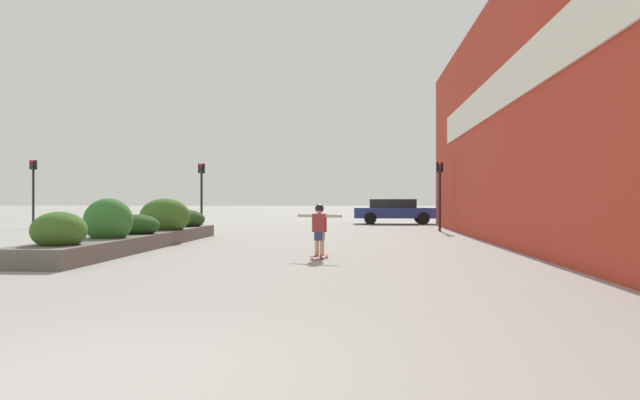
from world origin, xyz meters
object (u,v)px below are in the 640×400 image
(car_leftmost, at_px, (582,210))
(traffic_light_far_left, at_px, (33,182))
(skateboarder, at_px, (319,224))
(skateboard, at_px, (319,256))
(traffic_light_left, at_px, (201,184))
(traffic_light_right, at_px, (440,184))
(car_center_left, at_px, (395,211))

(car_leftmost, bearing_deg, traffic_light_far_left, -76.27)
(skateboarder, bearing_deg, car_leftmost, 76.91)
(car_leftmost, bearing_deg, skateboard, -33.76)
(car_leftmost, bearing_deg, traffic_light_left, -70.94)
(traffic_light_left, bearing_deg, traffic_light_far_left, 179.96)
(skateboarder, xyz_separation_m, traffic_light_right, (4.45, 12.37, 1.31))
(car_leftmost, xyz_separation_m, car_center_left, (-10.56, -0.09, -0.02))
(traffic_light_right, distance_m, traffic_light_far_left, 19.27)
(skateboard, distance_m, car_leftmost, 24.31)
(car_center_left, relative_size, traffic_light_left, 1.54)
(skateboard, height_order, traffic_light_right, traffic_light_right)
(car_leftmost, height_order, car_center_left, car_leftmost)
(skateboarder, distance_m, traffic_light_left, 14.86)
(traffic_light_left, bearing_deg, skateboarder, -63.79)
(car_leftmost, xyz_separation_m, traffic_light_far_left, (-28.30, -6.92, 1.47))
(skateboard, xyz_separation_m, traffic_light_left, (-6.53, 13.28, 2.07))
(traffic_light_left, xyz_separation_m, traffic_light_far_left, (-8.26, 0.01, 0.13))
(car_center_left, distance_m, traffic_light_left, 11.76)
(traffic_light_far_left, bearing_deg, skateboarder, -41.91)
(traffic_light_left, relative_size, traffic_light_right, 1.02)
(skateboard, height_order, traffic_light_far_left, traffic_light_far_left)
(skateboard, bearing_deg, car_leftmost, 76.91)
(car_leftmost, relative_size, traffic_light_far_left, 1.33)
(traffic_light_left, distance_m, traffic_light_right, 11.02)
(car_center_left, relative_size, traffic_light_far_left, 1.45)
(traffic_light_right, bearing_deg, traffic_light_left, 175.30)
(skateboard, distance_m, traffic_light_right, 13.31)
(skateboarder, bearing_deg, traffic_light_left, 136.88)
(car_center_left, relative_size, traffic_light_right, 1.57)
(car_leftmost, bearing_deg, traffic_light_right, -49.15)
(traffic_light_right, bearing_deg, traffic_light_far_left, 177.29)
(skateboarder, xyz_separation_m, traffic_light_left, (-6.53, 13.28, 1.34))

